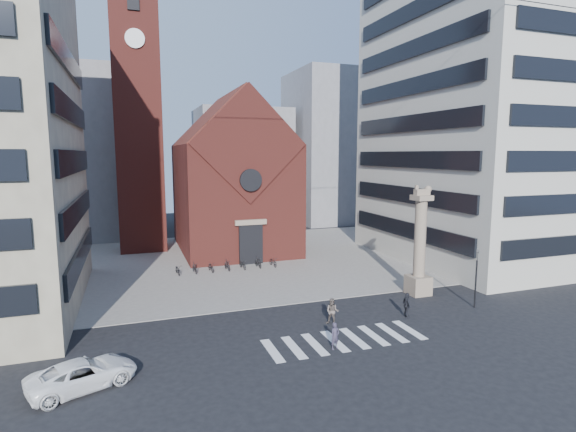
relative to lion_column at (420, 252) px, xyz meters
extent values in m
plane|color=black|center=(-10.01, -3.00, -3.46)|extent=(120.00, 120.00, 0.00)
cube|color=gray|center=(-10.01, 16.00, -3.43)|extent=(46.00, 30.00, 0.05)
cube|color=maroon|center=(-10.01, 22.00, 2.54)|extent=(12.00, 16.00, 12.00)
cube|color=maroon|center=(-10.01, 22.40, 8.54)|extent=(12.00, 15.40, 12.00)
cube|color=maroon|center=(-10.01, 14.05, 8.54)|extent=(11.76, 0.50, 11.76)
cylinder|color=black|center=(-10.01, 13.60, 5.04)|extent=(2.20, 0.30, 2.20)
cube|color=black|center=(-10.01, 13.85, -1.46)|extent=(2.40, 0.30, 4.00)
cube|color=gray|center=(-10.01, 13.80, 0.84)|extent=(3.20, 0.40, 0.50)
cube|color=maroon|center=(-20.01, 25.00, 11.54)|extent=(5.00, 5.00, 30.00)
cylinder|color=white|center=(-20.01, 22.40, 19.54)|extent=(2.00, 0.20, 2.00)
cube|color=#B3B0A2|center=(13.99, 9.00, 12.54)|extent=(18.00, 22.00, 32.00)
cube|color=gray|center=(-30.01, 37.00, 7.54)|extent=(16.00, 14.00, 22.00)
cube|color=gray|center=(-4.01, 42.00, 5.54)|extent=(14.00, 12.00, 18.00)
cube|color=gray|center=(11.99, 39.00, 8.54)|extent=(16.00, 14.00, 24.00)
cube|color=gray|center=(-0.01, 0.00, -2.71)|extent=(1.60, 1.60, 1.50)
cylinder|color=gray|center=(-0.01, 0.00, 1.04)|extent=(0.90, 0.90, 6.00)
cube|color=gray|center=(-0.01, 0.00, 4.24)|extent=(1.30, 1.30, 0.40)
cube|color=gray|center=(-0.01, 0.00, 4.64)|extent=(1.20, 0.50, 0.55)
sphere|color=gray|center=(0.54, 0.00, 4.89)|extent=(0.56, 0.56, 0.56)
cube|color=gray|center=(-0.51, 0.00, 5.04)|extent=(0.25, 0.15, 0.35)
cylinder|color=black|center=(1.99, -4.00, -1.71)|extent=(0.12, 0.12, 3.50)
imported|color=black|center=(1.99, -4.00, 0.44)|extent=(0.13, 0.16, 0.80)
imported|color=white|center=(-23.71, -6.87, -2.77)|extent=(5.41, 3.93, 1.37)
imported|color=#383346|center=(-10.56, -6.95, -2.68)|extent=(0.64, 0.50, 1.55)
imported|color=#655951|center=(-9.12, -3.51, -2.59)|extent=(1.07, 1.04, 1.73)
imported|color=#23242A|center=(-3.79, -4.03, -2.60)|extent=(0.53, 1.05, 1.72)
imported|color=black|center=(-17.40, 12.19, -2.96)|extent=(0.76, 1.76, 0.90)
imported|color=black|center=(-15.87, 12.19, -2.91)|extent=(0.63, 1.70, 1.00)
imported|color=black|center=(-14.33, 12.19, -2.96)|extent=(0.76, 1.76, 0.90)
imported|color=black|center=(-12.80, 12.19, -2.91)|extent=(0.63, 1.70, 1.00)
imported|color=black|center=(-11.27, 12.19, -2.96)|extent=(0.76, 1.76, 0.90)
imported|color=black|center=(-9.74, 12.19, -2.91)|extent=(0.63, 1.70, 1.00)
imported|color=black|center=(-8.20, 12.19, -2.96)|extent=(0.76, 1.76, 0.90)
camera|label=1|loc=(-21.21, -29.03, 7.61)|focal=28.00mm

